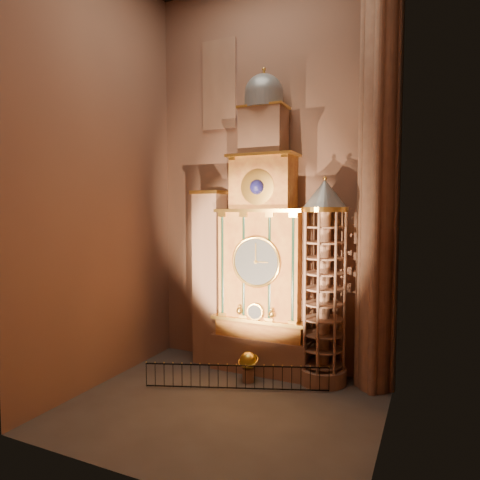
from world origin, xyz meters
The scene contains 11 objects.
floor centered at (0.00, 0.00, 0.00)m, with size 14.00×14.00×0.00m, color #383330.
wall_back centered at (0.00, 6.00, 11.00)m, with size 22.00×22.00×0.00m, color #8A604A.
wall_left centered at (-7.00, 0.00, 11.00)m, with size 22.00×22.00×0.00m, color #8A604A.
wall_right centered at (7.00, 0.00, 11.00)m, with size 22.00×22.00×0.00m, color #8A604A.
astronomical_clock centered at (0.00, 4.96, 6.68)m, with size 5.60×2.41×16.70m.
portrait_tower centered at (-3.40, 4.98, 5.15)m, with size 1.80×1.60×10.20m.
stair_turret centered at (3.50, 4.70, 5.27)m, with size 2.50×2.50×10.80m.
gothic_pier centered at (6.10, 5.00, 11.00)m, with size 2.04×2.04×22.00m.
stained_glass_window centered at (-3.20, 5.92, 16.50)m, with size 2.20×0.14×5.20m.
celestial_globe centered at (-0.08, 3.10, 0.96)m, with size 1.30×1.25×1.60m.
iron_railing centered at (-0.20, 1.87, 0.67)m, with size 8.66×3.31×1.23m.
Camera 1 is at (8.71, -17.13, 9.07)m, focal length 32.00 mm.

